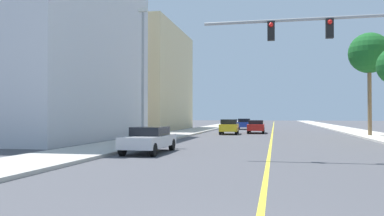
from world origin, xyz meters
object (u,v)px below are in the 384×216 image
at_px(palm_far, 369,54).
at_px(car_blue, 244,124).
at_px(street_lamp, 143,69).
at_px(car_silver, 149,139).
at_px(traffic_signal_mast, 376,45).
at_px(car_yellow, 229,126).
at_px(car_red, 256,126).

bearing_deg(palm_far, car_blue, 127.43).
height_order(street_lamp, car_silver, street_lamp).
height_order(traffic_signal_mast, palm_far, palm_far).
xyz_separation_m(street_lamp, car_silver, (1.81, -4.14, -4.10)).
height_order(car_silver, car_yellow, car_yellow).
distance_m(palm_far, car_red, 13.16).
distance_m(street_lamp, palm_far, 21.62).
distance_m(traffic_signal_mast, palm_far, 20.11).
height_order(traffic_signal_mast, car_blue, traffic_signal_mast).
xyz_separation_m(street_lamp, palm_far, (16.31, 13.95, 2.59)).
distance_m(street_lamp, car_silver, 6.10).
bearing_deg(car_blue, traffic_signal_mast, -79.08).
bearing_deg(car_silver, car_blue, -93.41).
height_order(car_silver, car_blue, car_blue).
bearing_deg(car_red, street_lamp, -108.52).
bearing_deg(street_lamp, car_blue, 82.42).
bearing_deg(car_yellow, car_red, 47.42).
bearing_deg(car_silver, street_lamp, -66.20).
height_order(street_lamp, car_blue, street_lamp).
relative_size(traffic_signal_mast, car_yellow, 2.75).
xyz_separation_m(traffic_signal_mast, street_lamp, (-12.22, 5.58, -0.07)).
xyz_separation_m(traffic_signal_mast, car_silver, (-10.42, 1.44, -4.17)).
xyz_separation_m(palm_far, car_silver, (-14.50, -18.09, -6.69)).
xyz_separation_m(palm_far, car_blue, (-12.31, 16.09, -6.65)).
relative_size(car_silver, car_blue, 1.10).
bearing_deg(car_red, car_yellow, -131.04).
distance_m(palm_far, car_yellow, 14.49).
distance_m(car_silver, car_blue, 34.25).
bearing_deg(car_blue, street_lamp, -99.66).
distance_m(car_red, car_silver, 23.47).
bearing_deg(palm_far, car_yellow, 171.08).
relative_size(traffic_signal_mast, street_lamp, 1.26).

